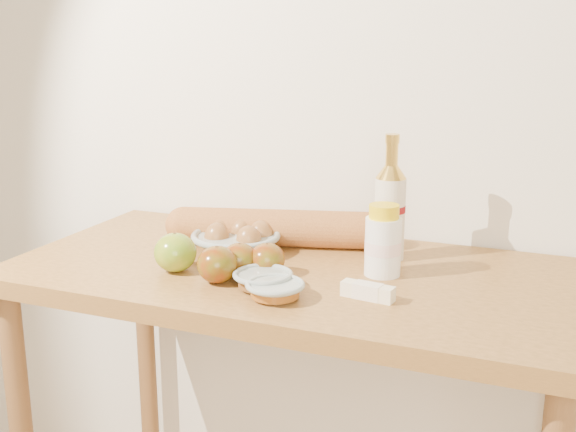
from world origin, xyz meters
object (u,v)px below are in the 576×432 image
object	(u,v)px
cream_bottle	(383,243)
baguette	(275,228)
table	(293,321)
egg_bowl	(236,240)
bourbon_bottle	(390,209)

from	to	relation	value
cream_bottle	baguette	world-z (taller)	cream_bottle
table	cream_bottle	distance (m)	0.27
table	baguette	bearing A→B (deg)	127.03
cream_bottle	egg_bowl	size ratio (longest dim) A/B	0.68
table	bourbon_bottle	bearing A→B (deg)	38.47
table	baguette	xyz separation A→B (m)	(-0.10, 0.13, 0.17)
bourbon_bottle	table	bearing A→B (deg)	-145.81
cream_bottle	baguette	distance (m)	0.31
table	egg_bowl	xyz separation A→B (m)	(-0.16, 0.05, 0.15)
egg_bowl	baguette	size ratio (longest dim) A/B	0.42
table	baguette	distance (m)	0.23
cream_bottle	baguette	bearing A→B (deg)	137.64
cream_bottle	table	bearing A→B (deg)	165.79
table	bourbon_bottle	xyz separation A→B (m)	(0.17, 0.14, 0.24)
table	cream_bottle	xyz separation A→B (m)	(0.19, 0.03, 0.19)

